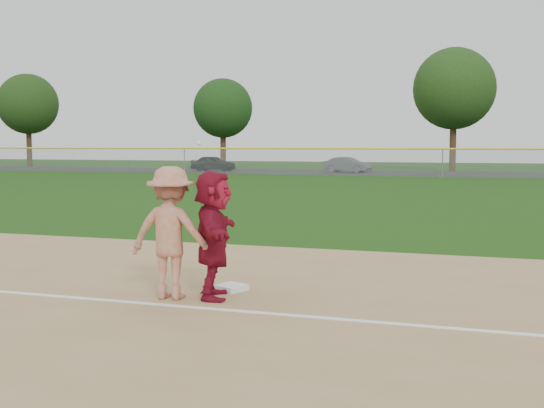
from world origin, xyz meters
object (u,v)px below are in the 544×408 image
(base_runner, at_px, (214,234))
(car_left, at_px, (213,163))
(car_mid, at_px, (347,165))
(first_base, at_px, (231,288))

(base_runner, xyz_separation_m, car_left, (-19.49, 45.66, -0.30))
(car_mid, bearing_deg, base_runner, -159.07)
(first_base, height_order, car_left, car_left)
(first_base, distance_m, car_left, 49.17)
(first_base, distance_m, base_runner, 1.06)
(first_base, distance_m, car_mid, 46.24)
(first_base, bearing_deg, car_left, 113.42)
(car_left, bearing_deg, first_base, -156.61)
(base_runner, relative_size, car_left, 0.49)
(first_base, xyz_separation_m, base_runner, (-0.05, -0.55, 0.91))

